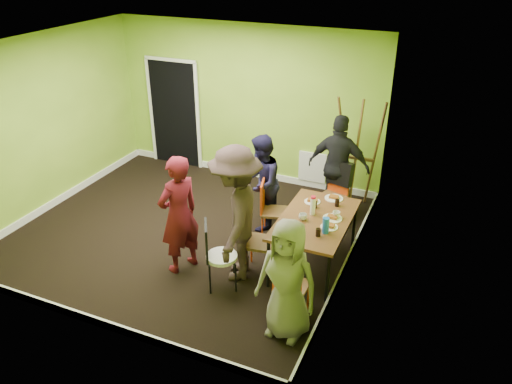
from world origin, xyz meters
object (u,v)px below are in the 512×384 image
Objects in this scene: dining_table at (315,222)px; person_left_near at (236,214)px; orange_bottle at (312,208)px; chair_bentwood at (216,252)px; person_back_end at (339,167)px; chair_back_end at (338,179)px; thermos at (313,206)px; blue_bottle at (326,225)px; person_standing at (179,215)px; easel at (358,156)px; chair_left_far at (269,206)px; chair_front_end at (290,284)px; chair_left_near at (255,236)px; person_front_end at (287,280)px; person_left_far at (261,183)px.

person_left_near is at bearing -145.82° from dining_table.
chair_bentwood is at bearing -130.13° from orange_bottle.
dining_table is 0.89× the size of person_back_end.
thermos reaches higher than chair_back_end.
person_standing is at bearing -166.02° from blue_bottle.
dining_table is 0.41m from blue_bottle.
easel is at bearing 92.44° from blue_bottle.
blue_bottle is at bearing 114.72° from chair_back_end.
chair_back_end reaches higher than blue_bottle.
chair_left_far is 1.00× the size of chair_front_end.
chair_left_far is at bearing -179.59° from chair_left_near.
person_back_end reaches higher than chair_left_far.
chair_left_far reaches higher than orange_bottle.
easel is at bearing 127.90° from chair_bentwood.
dining_table is at bearing 107.83° from chair_back_end.
person_standing is (-1.76, -2.58, -0.11)m from easel.
easel is (0.07, 2.97, 0.44)m from chair_front_end.
chair_back_end is 2.79m from person_front_end.
easel reaches higher than thermos.
person_standing is 0.77m from person_left_near.
chair_left_far is at bearing 120.47° from chair_front_end.
chair_back_end is at bearing 107.59° from person_back_end.
easel is at bearing 121.82° from person_left_far.
person_back_end reaches higher than blue_bottle.
orange_bottle is 1.09m from person_left_near.
dining_table is at bearing -57.79° from orange_bottle.
chair_back_end is at bearing -114.54° from easel.
chair_bentwood reaches higher than chair_left_far.
person_standing reaches higher than thermos.
thermos is 1.46m from person_back_end.
person_back_end reaches higher than chair_back_end.
chair_left_far is at bearing 150.93° from dining_table.
chair_left_far is at bearing 55.48° from person_back_end.
person_left_far is at bearing 148.60° from thermos.
dining_table is at bearing 94.26° from person_back_end.
easel is (0.83, 2.25, 0.40)m from chair_left_near.
chair_left_near is 0.53× the size of person_left_near.
chair_front_end reaches higher than dining_table.
chair_bentwood is (-1.01, -0.92, -0.18)m from dining_table.
dining_table is 6.18× the size of thermos.
person_standing is at bearing -47.39° from chair_left_far.
person_standing is 1.13× the size of person_front_end.
person_left_near reaches higher than chair_left_near.
person_left_near is at bearing 128.85° from chair_bentwood.
chair_left_near is 0.59m from chair_bentwood.
chair_left_near is at bearing 135.41° from person_front_end.
person_standing is (-1.53, -0.92, 0.04)m from orange_bottle.
blue_bottle is at bearing 80.48° from chair_front_end.
thermos is 0.48m from blue_bottle.
person_back_end is 2.93m from person_front_end.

